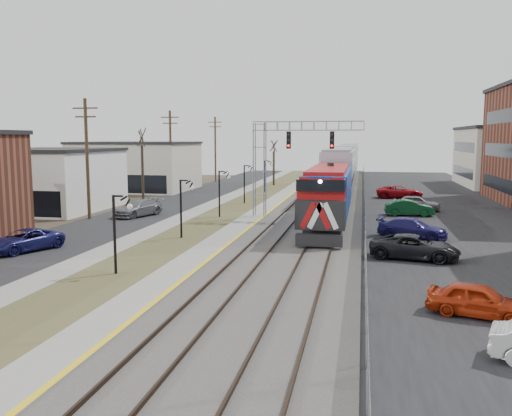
# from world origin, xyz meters

# --- Properties ---
(ground) EXTENTS (160.00, 160.00, 0.00)m
(ground) POSITION_xyz_m (0.00, 0.00, 0.00)
(ground) COLOR #473D2D
(ground) RESTS_ON ground
(street_west) EXTENTS (7.00, 120.00, 0.04)m
(street_west) POSITION_xyz_m (-11.50, 35.00, 0.02)
(street_west) COLOR black
(street_west) RESTS_ON ground
(sidewalk) EXTENTS (2.00, 120.00, 0.08)m
(sidewalk) POSITION_xyz_m (-7.00, 35.00, 0.04)
(sidewalk) COLOR gray
(sidewalk) RESTS_ON ground
(grass_median) EXTENTS (4.00, 120.00, 0.06)m
(grass_median) POSITION_xyz_m (-4.00, 35.00, 0.03)
(grass_median) COLOR #434525
(grass_median) RESTS_ON ground
(platform) EXTENTS (2.00, 120.00, 0.24)m
(platform) POSITION_xyz_m (-1.00, 35.00, 0.12)
(platform) COLOR gray
(platform) RESTS_ON ground
(ballast_bed) EXTENTS (8.00, 120.00, 0.20)m
(ballast_bed) POSITION_xyz_m (4.00, 35.00, 0.10)
(ballast_bed) COLOR #595651
(ballast_bed) RESTS_ON ground
(parking_lot) EXTENTS (16.00, 120.00, 0.04)m
(parking_lot) POSITION_xyz_m (16.00, 35.00, 0.02)
(parking_lot) COLOR black
(parking_lot) RESTS_ON ground
(platform_edge) EXTENTS (0.24, 120.00, 0.01)m
(platform_edge) POSITION_xyz_m (-0.12, 35.00, 0.24)
(platform_edge) COLOR gold
(platform_edge) RESTS_ON platform
(track_near) EXTENTS (1.58, 120.00, 0.15)m
(track_near) POSITION_xyz_m (2.00, 35.00, 0.28)
(track_near) COLOR #2D2119
(track_near) RESTS_ON ballast_bed
(track_far) EXTENTS (1.58, 120.00, 0.15)m
(track_far) POSITION_xyz_m (5.50, 35.00, 0.28)
(track_far) COLOR #2D2119
(track_far) RESTS_ON ballast_bed
(train) EXTENTS (3.00, 85.85, 5.33)m
(train) POSITION_xyz_m (5.50, 59.88, 2.92)
(train) COLOR #133B9F
(train) RESTS_ON ground
(signal_gantry) EXTENTS (9.00, 1.07, 8.15)m
(signal_gantry) POSITION_xyz_m (1.22, 27.99, 5.59)
(signal_gantry) COLOR gray
(signal_gantry) RESTS_ON ground
(lampposts) EXTENTS (0.14, 62.14, 4.00)m
(lampposts) POSITION_xyz_m (-4.00, 18.29, 2.00)
(lampposts) COLOR black
(lampposts) RESTS_ON ground
(utility_poles) EXTENTS (0.28, 80.28, 10.00)m
(utility_poles) POSITION_xyz_m (-14.50, 25.00, 5.00)
(utility_poles) COLOR #4C3823
(utility_poles) RESTS_ON ground
(fence) EXTENTS (0.04, 120.00, 1.60)m
(fence) POSITION_xyz_m (8.20, 35.00, 0.80)
(fence) COLOR gray
(fence) RESTS_ON ground
(buildings_west) EXTENTS (14.00, 67.00, 7.00)m
(buildings_west) POSITION_xyz_m (-21.00, 24.21, 3.01)
(buildings_west) COLOR beige
(buildings_west) RESTS_ON ground
(bare_trees) EXTENTS (12.30, 42.30, 5.95)m
(bare_trees) POSITION_xyz_m (-12.66, 38.91, 2.70)
(bare_trees) COLOR #382D23
(bare_trees) RESTS_ON ground
(car_lot_a) EXTENTS (4.04, 2.61, 1.28)m
(car_lot_a) POSITION_xyz_m (12.38, 4.60, 0.64)
(car_lot_a) COLOR #A0260C
(car_lot_a) RESTS_ON ground
(car_lot_c) EXTENTS (5.22, 3.13, 1.36)m
(car_lot_c) POSITION_xyz_m (10.92, 14.38, 0.68)
(car_lot_c) COLOR black
(car_lot_c) RESTS_ON ground
(car_lot_d) EXTENTS (4.95, 3.03, 1.34)m
(car_lot_d) POSITION_xyz_m (11.36, 21.03, 0.67)
(car_lot_d) COLOR navy
(car_lot_d) RESTS_ON ground
(car_lot_e) EXTENTS (4.38, 2.05, 1.45)m
(car_lot_e) POSITION_xyz_m (13.00, 35.41, 0.73)
(car_lot_e) COLOR slate
(car_lot_e) RESTS_ON ground
(car_lot_f) EXTENTS (4.22, 1.56, 1.38)m
(car_lot_f) POSITION_xyz_m (12.03, 31.99, 0.69)
(car_lot_f) COLOR #0B3B1B
(car_lot_f) RESTS_ON ground
(car_street_a) EXTENTS (3.72, 5.11, 1.29)m
(car_street_a) POSITION_xyz_m (-11.83, 12.10, 0.65)
(car_street_a) COLOR #181854
(car_street_a) RESTS_ON ground
(car_street_b) EXTENTS (3.56, 5.37, 1.45)m
(car_street_b) POSITION_xyz_m (-11.05, 27.09, 0.72)
(car_street_b) COLOR slate
(car_street_b) RESTS_ON ground
(car_lot_g) EXTENTS (5.25, 2.62, 1.43)m
(car_lot_g) POSITION_xyz_m (12.15, 46.20, 0.71)
(car_lot_g) COLOR #A00C14
(car_lot_g) RESTS_ON ground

